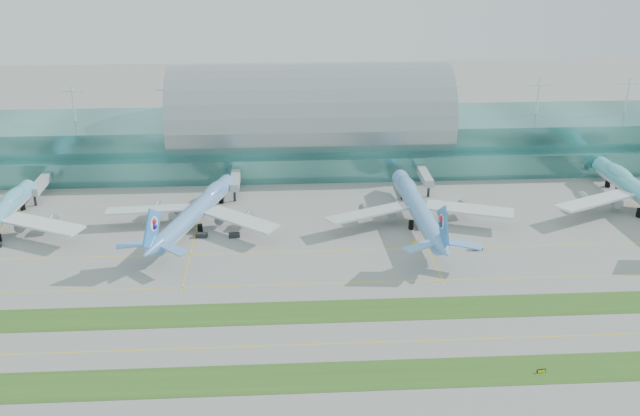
{
  "coord_description": "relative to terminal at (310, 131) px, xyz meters",
  "views": [
    {
      "loc": [
        -13.11,
        -169.33,
        104.0
      ],
      "look_at": [
        0.0,
        55.0,
        9.0
      ],
      "focal_mm": 40.0,
      "sensor_mm": 36.0,
      "label": 1
    }
  ],
  "objects": [
    {
      "name": "gse_d",
      "position": [
        -29.53,
        -76.51,
        -13.45
      ],
      "size": [
        3.98,
        2.26,
        1.56
      ],
      "primitive_type": "cube",
      "rotation": [
        0.0,
        0.0,
        0.12
      ],
      "color": "black",
      "rests_on": "ground"
    },
    {
      "name": "terminal",
      "position": [
        0.0,
        0.0,
        0.0
      ],
      "size": [
        340.0,
        69.1,
        36.0
      ],
      "color": "#3D7A75",
      "rests_on": "ground"
    },
    {
      "name": "gse_f",
      "position": [
        50.99,
        -90.61,
        -13.51
      ],
      "size": [
        3.32,
        1.74,
        1.43
      ],
      "primitive_type": "cube",
      "rotation": [
        0.0,
        0.0,
        -0.02
      ],
      "color": "black",
      "rests_on": "ground"
    },
    {
      "name": "gse_c",
      "position": [
        -40.72,
        -75.71,
        -13.48
      ],
      "size": [
        4.1,
        2.14,
        1.48
      ],
      "primitive_type": "cube",
      "rotation": [
        0.0,
        0.0,
        -0.1
      ],
      "color": "black",
      "rests_on": "ground"
    },
    {
      "name": "airliner_b",
      "position": [
        -43.03,
        -66.6,
        -7.99
      ],
      "size": [
        61.62,
        71.52,
        20.21
      ],
      "rotation": [
        0.0,
        0.0,
        -0.31
      ],
      "color": "#649ADC",
      "rests_on": "ground"
    },
    {
      "name": "taxiline_c",
      "position": [
        -0.01,
        -110.79,
        -14.22
      ],
      "size": [
        420.0,
        0.35,
        0.01
      ],
      "primitive_type": "cube",
      "color": "yellow",
      "rests_on": "ground"
    },
    {
      "name": "grass_strip_far",
      "position": [
        -0.01,
        -126.79,
        -14.19
      ],
      "size": [
        420.0,
        12.0,
        0.08
      ],
      "primitive_type": "cube",
      "color": "#2D591E",
      "rests_on": "ground"
    },
    {
      "name": "taxiway_sign_east",
      "position": [
        48.8,
        -158.09,
        -13.74
      ],
      "size": [
        2.32,
        0.58,
        0.98
      ],
      "rotation": [
        0.0,
        0.0,
        0.14
      ],
      "color": "black",
      "rests_on": "ground"
    },
    {
      "name": "taxiline_b",
      "position": [
        -0.01,
        -142.79,
        -14.22
      ],
      "size": [
        420.0,
        0.35,
        0.01
      ],
      "primitive_type": "cube",
      "color": "yellow",
      "rests_on": "ground"
    },
    {
      "name": "taxiline_d",
      "position": [
        -0.01,
        -88.79,
        -14.22
      ],
      "size": [
        420.0,
        0.35,
        0.01
      ],
      "primitive_type": "cube",
      "color": "yellow",
      "rests_on": "ground"
    },
    {
      "name": "ground",
      "position": [
        -0.01,
        -128.79,
        -14.23
      ],
      "size": [
        700.0,
        700.0,
        0.0
      ],
      "primitive_type": "plane",
      "color": "gray",
      "rests_on": "ground"
    },
    {
      "name": "airliner_c",
      "position": [
        34.86,
        -68.66,
        -7.73
      ],
      "size": [
        67.4,
        76.5,
        21.06
      ],
      "rotation": [
        0.0,
        0.0,
        0.04
      ],
      "color": "#6AA7EA",
      "rests_on": "ground"
    },
    {
      "name": "grass_strip_near",
      "position": [
        -0.01,
        -156.79,
        -14.19
      ],
      "size": [
        420.0,
        12.0,
        0.08
      ],
      "primitive_type": "cube",
      "color": "#2D591E",
      "rests_on": "ground"
    },
    {
      "name": "gse_e",
      "position": [
        31.37,
        -86.94,
        -13.56
      ],
      "size": [
        3.36,
        2.54,
        1.34
      ],
      "primitive_type": "cube",
      "rotation": [
        0.0,
        0.0,
        -0.29
      ],
      "color": "yellow",
      "rests_on": "ground"
    }
  ]
}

